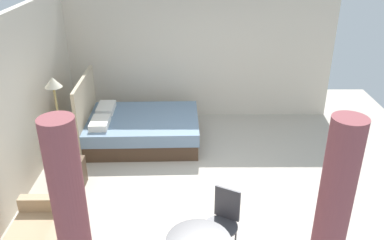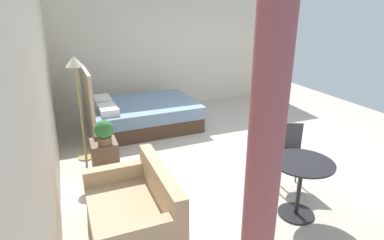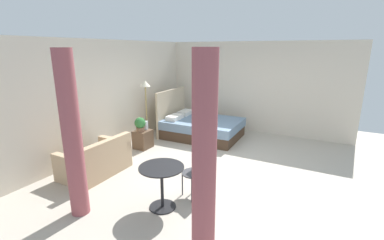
{
  "view_description": "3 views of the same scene",
  "coord_description": "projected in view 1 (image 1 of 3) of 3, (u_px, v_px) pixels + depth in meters",
  "views": [
    {
      "loc": [
        -5.26,
        0.19,
        3.73
      ],
      "look_at": [
        0.25,
        0.17,
        1.11
      ],
      "focal_mm": 37.24,
      "sensor_mm": 36.0,
      "label": 1
    },
    {
      "loc": [
        -4.47,
        2.49,
        2.41
      ],
      "look_at": [
        -0.35,
        0.82,
        0.78
      ],
      "focal_mm": 29.79,
      "sensor_mm": 36.0,
      "label": 2
    },
    {
      "loc": [
        -5.11,
        -2.13,
        2.49
      ],
      "look_at": [
        0.35,
        0.79,
        0.84
      ],
      "focal_mm": 25.07,
      "sensor_mm": 36.0,
      "label": 3
    }
  ],
  "objects": [
    {
      "name": "wall_back",
      "position": [
        10.0,
        112.0,
        5.76
      ],
      "size": [
        8.83,
        0.12,
        2.71
      ],
      "primitive_type": "cube",
      "color": "beige",
      "rests_on": "ground"
    },
    {
      "name": "wall_right",
      "position": [
        199.0,
        55.0,
        8.4
      ],
      "size": [
        0.12,
        5.6,
        2.71
      ],
      "primitive_type": "cube",
      "color": "beige",
      "rests_on": "ground"
    },
    {
      "name": "nightstand",
      "position": [
        71.0,
        175.0,
        6.31
      ],
      "size": [
        0.43,
        0.38,
        0.47
      ],
      "color": "brown",
      "rests_on": "ground"
    },
    {
      "name": "potted_plant",
      "position": [
        67.0,
        154.0,
        6.03
      ],
      "size": [
        0.27,
        0.27,
        0.37
      ],
      "color": "brown",
      "rests_on": "nightstand"
    },
    {
      "name": "vase",
      "position": [
        72.0,
        152.0,
        6.27
      ],
      "size": [
        0.1,
        0.1,
        0.22
      ],
      "color": "silver",
      "rests_on": "nightstand"
    },
    {
      "name": "bed",
      "position": [
        139.0,
        128.0,
        7.65
      ],
      "size": [
        1.62,
        2.17,
        1.32
      ],
      "color": "#473323",
      "rests_on": "ground"
    },
    {
      "name": "floor_lamp",
      "position": [
        55.0,
        98.0,
        6.3
      ],
      "size": [
        0.27,
        0.27,
        1.68
      ],
      "color": "#99844C",
      "rests_on": "ground"
    },
    {
      "name": "ground_plane",
      "position": [
        202.0,
        190.0,
        6.35
      ],
      "size": [
        8.83,
        8.6,
        0.02
      ],
      "primitive_type": "cube",
      "color": "#B2A899"
    },
    {
      "name": "cafe_chair_near_window",
      "position": [
        224.0,
        217.0,
        4.93
      ],
      "size": [
        0.56,
        0.56,
        0.89
      ],
      "color": "#3F3F44",
      "rests_on": "ground"
    }
  ]
}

